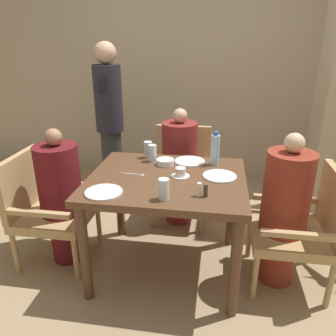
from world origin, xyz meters
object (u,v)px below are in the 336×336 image
Objects in this scene: chair_left_side at (45,205)px; glass_tall_mid at (148,150)px; glass_tall_far at (164,189)px; chair_right_side at (304,225)px; chair_far_side at (181,170)px; plate_main_left at (104,192)px; teacup_with_saucer at (180,173)px; bowl_small at (165,162)px; diner_in_right_chair at (284,210)px; standing_host at (110,120)px; water_bottle at (215,150)px; diner_in_left_chair at (61,196)px; diner_in_far_chair at (179,166)px; plate_main_right at (220,176)px; plate_dessert_center at (190,161)px; glass_tall_near at (152,153)px.

glass_tall_mid is at bearing 26.44° from chair_left_side.
chair_right_side is at bearing 19.89° from glass_tall_far.
chair_far_side is 1.27m from glass_tall_far.
chair_far_side is 1.28m from plate_main_left.
chair_right_side is 1.06m from glass_tall_far.
teacup_with_saucer is 0.25m from bowl_small.
standing_host reaches higher than diner_in_right_chair.
diner_in_right_chair is 0.66m from water_bottle.
water_bottle reaches higher than teacup_with_saucer.
chair_left_side is 3.38× the size of water_bottle.
plate_main_left is 0.92m from water_bottle.
chair_right_side is 0.78× the size of diner_in_right_chair.
diner_in_far_chair is (0.82, 0.73, 0.01)m from diner_in_left_chair.
plate_main_right is (1.19, 0.06, 0.22)m from diner_in_left_chair.
standing_host reaches higher than plate_main_left.
water_bottle reaches higher than chair_right_side.
teacup_with_saucer is (1.06, 0.02, 0.33)m from chair_left_side.
chair_left_side is at bearing -178.76° from teacup_with_saucer.
chair_right_side reaches higher than plate_main_left.
diner_in_far_chair is 8.31× the size of bowl_small.
plate_main_left is (0.42, -1.42, -0.11)m from standing_host.
diner_in_left_chair is at bearing 180.00° from diner_in_right_chair.
glass_tall_mid reaches higher than plate_dessert_center.
plate_main_left is (-1.32, -0.31, 0.31)m from chair_right_side.
bowl_small is (-1.01, 0.23, 0.33)m from chair_right_side.
bowl_small is at bearing 14.25° from chair_left_side.
chair_far_side is 1.30m from chair_right_side.
water_bottle is 0.70m from glass_tall_far.
glass_tall_mid is (-1.18, 0.37, 0.37)m from chair_right_side.
glass_tall_near is at bearing 155.99° from plate_main_right.
bowl_small is at bearing -94.51° from chair_far_side.
diner_in_right_chair is 1.13m from glass_tall_mid.
chair_left_side is 0.80× the size of diner_in_left_chair.
water_bottle is (0.23, 0.27, 0.09)m from teacup_with_saucer.
water_bottle reaches higher than plate_main_left.
diner_in_left_chair is at bearing 0.00° from chair_left_side.
diner_in_far_chair is at bearing 69.45° from glass_tall_near.
water_bottle is (0.37, 0.07, 0.10)m from bowl_small.
glass_tall_near reaches higher than bowl_small.
diner_in_right_chair is 8.46× the size of glass_tall_near.
plate_main_right is 1.78× the size of glass_tall_mid.
plate_main_left is at bearing -166.69° from chair_right_side.
chair_left_side reaches higher than plate_main_left.
diner_in_far_chair is at bearing 37.15° from chair_left_side.
diner_in_right_chair is at bearing 0.00° from chair_left_side.
bowl_small is 0.58m from glass_tall_far.
diner_in_far_chair is 0.92m from standing_host.
teacup_with_saucer reaches higher than plate_main_left.
standing_host is at bearing 119.29° from glass_tall_far.
teacup_with_saucer is at bearing -48.65° from glass_tall_mid.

